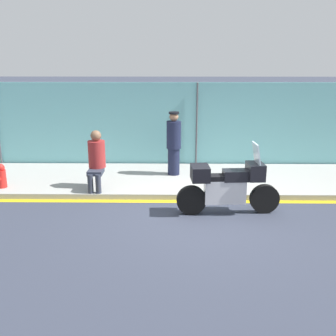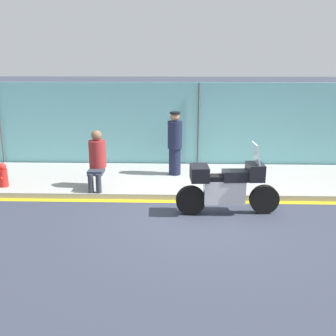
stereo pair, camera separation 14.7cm
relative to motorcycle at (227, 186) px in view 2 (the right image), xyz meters
name	(u,v)px [view 2 (the right image)]	position (x,y,z in m)	size (l,w,h in m)	color
ground_plane	(205,216)	(-0.45, -0.13, -0.61)	(120.00, 120.00, 0.00)	#333847
sidewalk	(200,180)	(-0.45, 2.13, -0.54)	(42.77, 2.72, 0.13)	#9E9E99
curb_paint_stripe	(203,202)	(-0.45, 0.68, -0.61)	(42.77, 0.18, 0.01)	gold
storefront_fence	(198,126)	(-0.45, 3.58, 0.63)	(40.63, 0.17, 2.48)	#6BB2B7
motorcycle	(227,186)	(0.00, 0.00, 0.00)	(2.15, 0.58, 1.50)	black
officer_standing	(175,143)	(-1.10, 2.40, 0.38)	(0.38, 0.38, 1.67)	#191E38
person_seated_on_curb	(97,157)	(-2.93, 1.24, 0.29)	(0.40, 0.71, 1.38)	#2D3342
fire_hydrant	(3,175)	(-5.24, 1.25, -0.19)	(0.21, 0.27, 0.59)	red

